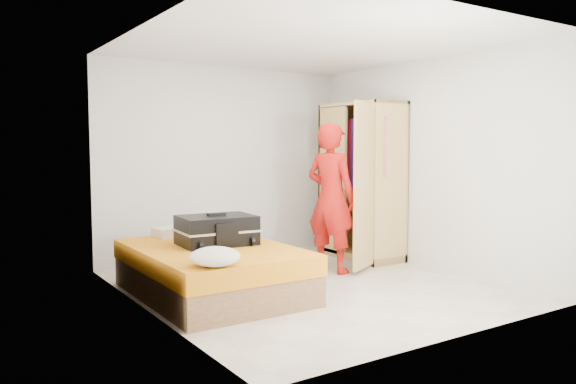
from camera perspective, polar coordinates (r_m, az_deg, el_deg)
room at (r=6.03m, az=2.25°, el=2.57°), size 4.00×4.02×2.60m
bed at (r=5.84m, az=-7.70°, el=-7.92°), size 1.42×2.02×0.50m
wardrobe at (r=7.61m, az=7.48°, el=0.68°), size 1.11×1.45×2.10m
person at (r=6.77m, az=4.39°, el=-0.61°), size 0.62×0.76×1.80m
suitcase at (r=5.89m, az=-7.26°, el=-3.87°), size 0.81×0.63×0.33m
round_cushion at (r=4.85m, az=-7.42°, el=-6.52°), size 0.43×0.43×0.16m
pillow at (r=6.55m, az=-10.95°, el=-3.92°), size 0.61×0.36×0.10m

